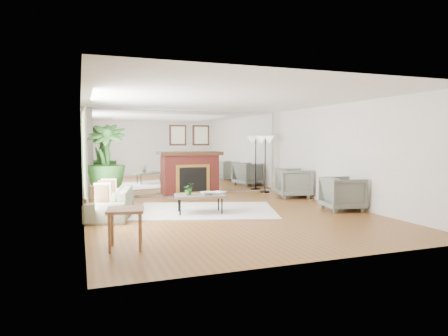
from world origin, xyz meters
name	(u,v)px	position (x,y,z in m)	size (l,w,h in m)	color
ground	(231,215)	(0.00, 0.00, 0.00)	(7.00, 7.00, 0.00)	brown
wall_left	(83,159)	(-2.99, 0.00, 1.25)	(0.02, 7.00, 2.50)	silver
wall_right	(348,155)	(2.99, 0.00, 1.25)	(0.02, 7.00, 2.50)	silver
wall_back	(189,152)	(0.00, 3.49, 1.25)	(6.00, 0.02, 2.50)	silver
mirror_panel	(189,152)	(0.00, 3.47, 1.25)	(5.40, 0.04, 2.40)	silver
window_panel	(84,153)	(-2.96, 0.40, 1.35)	(0.04, 2.40, 1.50)	#B2E09E
fireplace	(191,173)	(0.00, 3.26, 0.66)	(1.85, 0.83, 2.05)	maroon
area_rug	(206,210)	(-0.39, 0.60, 0.02)	(3.09, 2.21, 0.03)	white
coffee_table	(200,196)	(-0.61, 0.29, 0.39)	(1.16, 0.79, 0.43)	#5F574B
sofa	(111,202)	(-2.45, 0.75, 0.29)	(2.00, 0.78, 0.58)	slate
armchair_back	(294,183)	(2.60, 1.87, 0.41)	(0.87, 0.90, 0.82)	slate
armchair_front	(343,194)	(2.60, -0.36, 0.39)	(0.83, 0.85, 0.77)	slate
side_table	(125,215)	(-2.43, -2.00, 0.50)	(0.61, 0.61, 0.60)	#92633A
potted_ficus	(106,162)	(-2.44, 2.29, 1.08)	(1.18, 1.18, 2.02)	black
floor_lamp	(265,144)	(2.30, 3.10, 1.48)	(0.56, 0.31, 1.74)	black
tabletop_plant	(189,189)	(-0.86, 0.31, 0.56)	(0.24, 0.21, 0.26)	#366726
fruit_bowl	(206,193)	(-0.49, 0.20, 0.46)	(0.28, 0.28, 0.07)	#92633A
book	(216,192)	(-0.20, 0.44, 0.44)	(0.22, 0.31, 0.02)	#92633A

